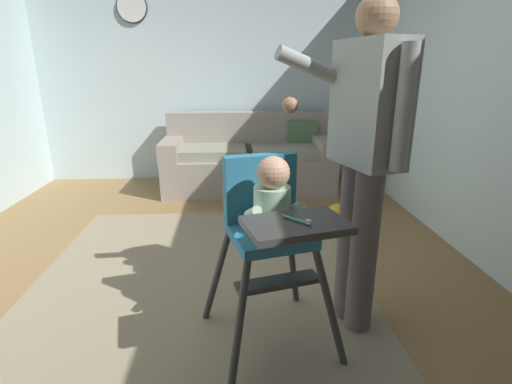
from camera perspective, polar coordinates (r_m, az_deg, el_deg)
ground at (r=2.64m, az=-9.36°, el=-14.26°), size 5.62×6.91×0.10m
wall_far at (r=4.92m, az=-7.13°, el=16.62°), size 4.82×0.06×2.52m
wall_right at (r=3.09m, az=32.23°, el=13.60°), size 0.06×5.91×2.52m
area_rug at (r=2.50m, az=-8.79°, el=-14.77°), size 2.16×2.87×0.01m
couch at (r=4.51m, az=-1.06°, el=4.79°), size 1.93×0.86×0.86m
high_chair at (r=1.80m, az=2.14°, el=-3.68°), size 0.73×0.82×0.98m
adult_standing at (r=1.95m, az=15.75°, el=5.28°), size 0.60×0.49×1.66m
toy_ball at (r=3.58m, az=12.01°, el=-3.11°), size 0.18×0.18×0.18m
wall_clock at (r=5.04m, az=-17.95°, el=24.66°), size 0.35×0.04×0.35m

